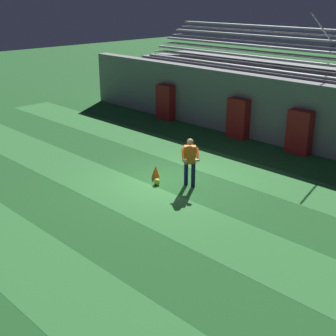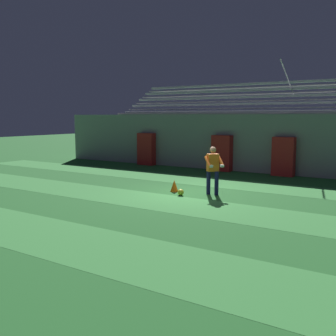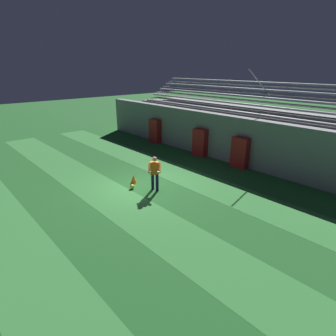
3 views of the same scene
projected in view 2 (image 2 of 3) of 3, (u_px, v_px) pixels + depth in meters
name	position (u px, v px, depth m)	size (l,w,h in m)	color
ground_plane	(189.00, 194.00, 13.81)	(80.00, 80.00, 0.00)	#236028
turf_stripe_near	(56.00, 237.00, 8.81)	(28.00, 2.16, 0.01)	#38843D
turf_stripe_mid	(163.00, 202.00, 12.42)	(28.00, 2.16, 0.01)	#38843D
turf_stripe_far	(221.00, 183.00, 16.02)	(28.00, 2.16, 0.01)	#38843D
back_wall	(256.00, 143.00, 19.05)	(24.00, 0.60, 2.80)	gray
padding_pillar_gate_left	(222.00, 153.00, 19.48)	(1.00, 0.44, 1.77)	#B21E1E
padding_pillar_gate_right	(284.00, 157.00, 17.83)	(1.00, 0.44, 1.77)	#B21E1E
padding_pillar_far_left	(146.00, 149.00, 21.96)	(1.00, 0.44, 1.77)	#B21E1E
bleacher_stand	(271.00, 139.00, 20.98)	(18.00, 4.05, 5.43)	gray
goalkeeper	(213.00, 167.00, 13.49)	(0.74, 0.74, 1.67)	#19194C
soccer_ball	(181.00, 192.00, 13.47)	(0.22, 0.22, 0.22)	yellow
traffic_cone	(174.00, 186.00, 14.16)	(0.30, 0.30, 0.42)	orange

